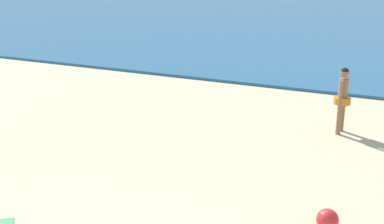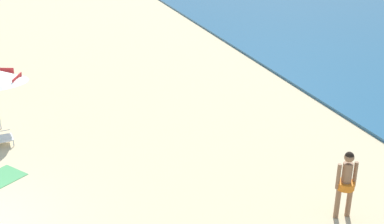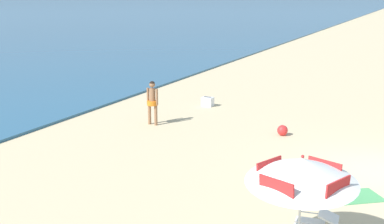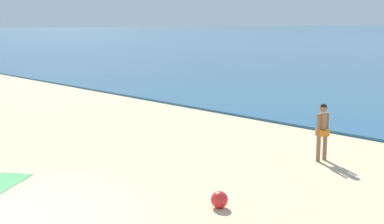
{
  "view_description": "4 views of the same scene",
  "coord_description": "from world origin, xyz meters",
  "views": [
    {
      "loc": [
        3.58,
        -4.09,
        4.49
      ],
      "look_at": [
        -0.89,
        5.95,
        0.91
      ],
      "focal_mm": 47.82,
      "sensor_mm": 36.0,
      "label": 1
    },
    {
      "loc": [
        10.21,
        1.86,
        6.88
      ],
      "look_at": [
        -1.8,
        6.23,
        1.41
      ],
      "focal_mm": 48.01,
      "sensor_mm": 36.0,
      "label": 2
    },
    {
      "loc": [
        -14.44,
        -0.57,
        4.87
      ],
      "look_at": [
        -0.27,
        5.82,
        1.24
      ],
      "focal_mm": 47.86,
      "sensor_mm": 36.0,
      "label": 3
    },
    {
      "loc": [
        9.57,
        -3.8,
        3.93
      ],
      "look_at": [
        -0.36,
        5.63,
        1.47
      ],
      "focal_mm": 46.48,
      "sensor_mm": 36.0,
      "label": 4
    }
  ],
  "objects": [
    {
      "name": "ground_plane",
      "position": [
        0.0,
        0.0,
        0.0
      ],
      "size": [
        800.0,
        800.0,
        0.0
      ],
      "primitive_type": "plane",
      "color": "#D1BA8E"
    },
    {
      "name": "person_standing_near_shore",
      "position": [
        2.05,
        8.5,
        0.97
      ],
      "size": [
        0.41,
        0.5,
        1.67
      ],
      "color": "#8C6042",
      "rests_on": "ground"
    },
    {
      "name": "beach_ball",
      "position": [
        2.59,
        3.64,
        0.19
      ],
      "size": [
        0.37,
        0.37,
        0.37
      ],
      "primitive_type": "sphere",
      "color": "red",
      "rests_on": "ground"
    }
  ]
}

